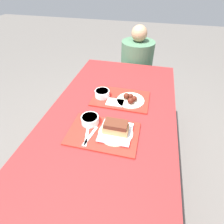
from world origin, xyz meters
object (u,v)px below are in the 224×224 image
(bowl_coleslaw_near, at_px, (90,119))
(person_seated_across, at_px, (137,60))
(tray_far, at_px, (121,98))
(wings_plate_far, at_px, (130,99))
(tray_near, at_px, (103,133))
(bowl_coleslaw_far, at_px, (102,93))
(brisket_sandwich_plate, at_px, (116,130))

(bowl_coleslaw_near, height_order, person_seated_across, person_seated_across)
(tray_far, xyz_separation_m, wings_plate_far, (0.08, -0.02, 0.02))
(tray_near, height_order, bowl_coleslaw_near, bowl_coleslaw_near)
(tray_far, xyz_separation_m, bowl_coleslaw_far, (-0.15, -0.01, 0.04))
(bowl_coleslaw_near, relative_size, wings_plate_far, 0.55)
(brisket_sandwich_plate, xyz_separation_m, wings_plate_far, (0.04, 0.36, -0.02))
(person_seated_across, bearing_deg, tray_near, -92.68)
(brisket_sandwich_plate, bearing_deg, wings_plate_far, 84.22)
(tray_far, distance_m, person_seated_across, 0.88)
(brisket_sandwich_plate, height_order, person_seated_across, person_seated_across)
(tray_near, distance_m, bowl_coleslaw_near, 0.13)
(brisket_sandwich_plate, bearing_deg, tray_near, -170.74)
(tray_far, bearing_deg, tray_near, -95.58)
(bowl_coleslaw_far, height_order, person_seated_across, person_seated_across)
(person_seated_across, bearing_deg, bowl_coleslaw_near, -97.70)
(tray_near, xyz_separation_m, bowl_coleslaw_near, (-0.10, 0.07, 0.04))
(bowl_coleslaw_near, relative_size, person_seated_across, 0.18)
(tray_near, xyz_separation_m, person_seated_across, (0.06, 1.27, -0.06))
(tray_near, bearing_deg, bowl_coleslaw_far, 105.99)
(brisket_sandwich_plate, distance_m, wings_plate_far, 0.36)
(tray_far, height_order, brisket_sandwich_plate, brisket_sandwich_plate)
(wings_plate_far, bearing_deg, tray_far, 163.52)
(bowl_coleslaw_far, relative_size, person_seated_across, 0.18)
(brisket_sandwich_plate, relative_size, bowl_coleslaw_far, 1.87)
(bowl_coleslaw_far, bearing_deg, bowl_coleslaw_near, -88.98)
(bowl_coleslaw_far, bearing_deg, tray_far, 4.42)
(bowl_coleslaw_far, bearing_deg, tray_near, -74.01)
(bowl_coleslaw_far, distance_m, wings_plate_far, 0.23)
(brisket_sandwich_plate, bearing_deg, tray_far, 96.51)
(tray_far, xyz_separation_m, brisket_sandwich_plate, (0.04, -0.38, 0.04))
(brisket_sandwich_plate, height_order, bowl_coleslaw_far, brisket_sandwich_plate)
(tray_far, bearing_deg, brisket_sandwich_plate, -83.49)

